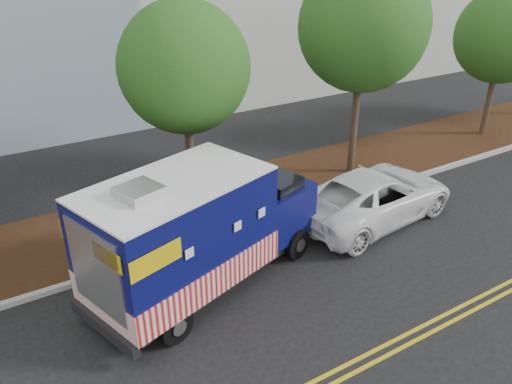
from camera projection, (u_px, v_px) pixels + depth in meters
ground at (237, 265)px, 14.01m from camera, size 120.00×120.00×0.00m
curb at (215, 239)px, 15.05m from camera, size 120.00×0.18×0.15m
mulch_strip at (186, 210)px, 16.65m from camera, size 120.00×4.00×0.15m
centerline_near at (339, 369)px, 10.61m from camera, size 120.00×0.10×0.01m
centerline_far at (347, 377)px, 10.42m from camera, size 120.00×0.10×0.01m
tree_b at (184, 68)px, 14.34m from camera, size 3.84×3.84×6.79m
tree_c at (363, 26)px, 16.87m from camera, size 4.47×4.47×7.77m
tree_d at (503, 36)px, 21.04m from camera, size 3.99×3.99×6.52m
sign_post at (123, 221)px, 13.82m from camera, size 0.06×0.06×2.40m
food_truck at (197, 234)px, 12.49m from camera, size 6.97×4.22×3.47m
white_car at (374, 195)px, 16.04m from camera, size 6.05×3.28×1.61m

